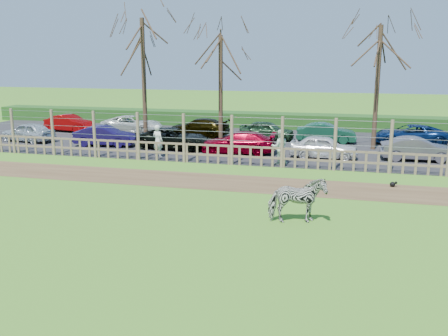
% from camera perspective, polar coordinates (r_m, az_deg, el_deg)
% --- Properties ---
extents(ground, '(120.00, 120.00, 0.00)m').
position_cam_1_polar(ground, '(17.51, -5.21, -5.09)').
color(ground, '#67AA33').
rests_on(ground, ground).
extents(dirt_strip, '(34.00, 2.80, 0.01)m').
position_cam_1_polar(dirt_strip, '(21.63, -1.26, -1.55)').
color(dirt_strip, brown).
rests_on(dirt_strip, ground).
extents(asphalt, '(44.00, 13.00, 0.04)m').
position_cam_1_polar(asphalt, '(31.17, 3.66, 2.88)').
color(asphalt, '#232326').
rests_on(asphalt, ground).
extents(hedge, '(46.00, 2.00, 1.10)m').
position_cam_1_polar(hedge, '(37.92, 5.64, 5.42)').
color(hedge, '#1E4716').
rests_on(hedge, ground).
extents(fence, '(30.16, 0.16, 2.50)m').
position_cam_1_polar(fence, '(24.77, 0.89, 2.18)').
color(fence, brown).
rests_on(fence, ground).
extents(tree_left, '(4.80, 4.80, 7.88)m').
position_cam_1_polar(tree_left, '(30.69, -9.25, 13.09)').
color(tree_left, '#3D2B1E').
rests_on(tree_left, ground).
extents(tree_mid, '(4.80, 4.80, 6.83)m').
position_cam_1_polar(tree_mid, '(30.18, -0.39, 11.84)').
color(tree_mid, '#3D2B1E').
rests_on(tree_mid, ground).
extents(tree_right, '(4.80, 4.80, 7.35)m').
position_cam_1_polar(tree_right, '(29.73, 17.30, 11.99)').
color(tree_right, '#3D2B1E').
rests_on(tree_right, ground).
extents(zebra, '(1.99, 1.32, 1.54)m').
position_cam_1_polar(zebra, '(16.34, 8.34, -3.65)').
color(zebra, gray).
rests_on(zebra, ground).
extents(visitor_a, '(0.73, 0.59, 1.72)m').
position_cam_1_polar(visitor_a, '(26.78, -7.57, 3.08)').
color(visitor_a, silver).
rests_on(visitor_a, asphalt).
extents(visitor_b, '(1.01, 0.89, 1.72)m').
position_cam_1_polar(visitor_b, '(24.95, 6.38, 2.41)').
color(visitor_b, silver).
rests_on(visitor_b, asphalt).
extents(crow, '(0.30, 0.22, 0.25)m').
position_cam_1_polar(crow, '(21.89, 18.74, -1.76)').
color(crow, black).
rests_on(crow, ground).
extents(car_0, '(3.68, 1.87, 1.20)m').
position_cam_1_polar(car_0, '(33.76, -21.50, 3.85)').
color(car_0, '#B0BBC2').
rests_on(car_0, asphalt).
extents(car_1, '(3.75, 1.62, 1.20)m').
position_cam_1_polar(car_1, '(30.73, -13.45, 3.59)').
color(car_1, '#1A104D').
rests_on(car_1, asphalt).
extents(car_2, '(4.48, 2.36, 1.20)m').
position_cam_1_polar(car_2, '(29.13, -5.70, 3.38)').
color(car_2, black).
rests_on(car_2, asphalt).
extents(car_3, '(4.24, 1.95, 1.20)m').
position_cam_1_polar(car_3, '(27.61, 1.67, 2.93)').
color(car_3, maroon).
rests_on(car_3, asphalt).
extents(car_4, '(3.58, 1.57, 1.20)m').
position_cam_1_polar(car_4, '(26.79, 11.33, 2.38)').
color(car_4, white).
rests_on(car_4, asphalt).
extents(car_5, '(3.69, 1.40, 1.20)m').
position_cam_1_polar(car_5, '(27.53, 21.24, 2.03)').
color(car_5, slate).
rests_on(car_5, asphalt).
extents(car_7, '(3.78, 1.76, 1.20)m').
position_cam_1_polar(car_7, '(37.23, -17.23, 4.91)').
color(car_7, '#970607').
rests_on(car_7, asphalt).
extents(car_8, '(4.32, 2.00, 1.20)m').
position_cam_1_polar(car_8, '(35.60, -10.41, 4.94)').
color(car_8, silver).
rests_on(car_8, asphalt).
extents(car_9, '(4.27, 2.04, 1.20)m').
position_cam_1_polar(car_9, '(33.52, -2.86, 4.66)').
color(car_9, black).
rests_on(car_9, asphalt).
extents(car_10, '(3.66, 1.79, 1.20)m').
position_cam_1_polar(car_10, '(32.28, 4.92, 4.32)').
color(car_10, '#204125').
rests_on(car_10, asphalt).
extents(car_11, '(3.68, 1.40, 1.20)m').
position_cam_1_polar(car_11, '(31.74, 11.61, 3.96)').
color(car_11, '#185337').
rests_on(car_11, asphalt).
extents(car_12, '(4.45, 2.31, 1.20)m').
position_cam_1_polar(car_12, '(32.47, 20.46, 3.61)').
color(car_12, navy).
rests_on(car_12, asphalt).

